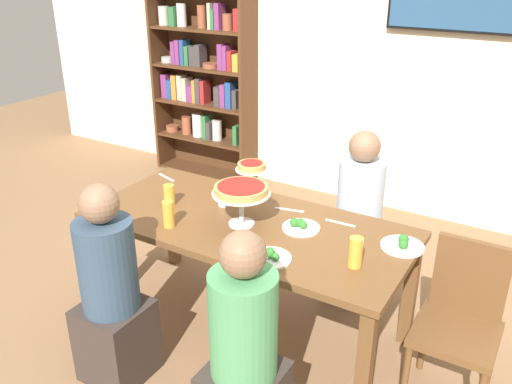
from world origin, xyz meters
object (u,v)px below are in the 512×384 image
Objects in this scene: chair_head_east at (460,317)px; beer_glass_amber_tall at (168,214)px; diner_near_left at (112,300)px; water_glass_clear_near at (224,197)px; diner_near_right at (244,363)px; salad_plate_far_diner at (300,226)px; personal_pizza_stand at (252,171)px; diner_far_right at (358,226)px; dining_table at (247,235)px; salad_plate_near_diner at (403,245)px; salad_plate_spare at (268,257)px; cutlery_knife_near at (114,214)px; beer_glass_amber_short at (356,252)px; deep_dish_pizza_stand at (241,192)px; cutlery_knife_far at (166,177)px; cutlery_fork_near at (289,210)px; bookshelf at (202,64)px; cutlery_fork_far at (340,223)px; beer_glass_amber_spare at (169,195)px.

beer_glass_amber_tall reaches higher than chair_head_east.
water_glass_clear_near is (0.16, 0.83, 0.31)m from diner_near_left.
diner_near_right is 0.90m from salad_plate_far_diner.
diner_near_right is 5.37× the size of personal_pizza_stand.
diner_far_right is 0.72m from salad_plate_far_diner.
salad_plate_near_diner reaches higher than dining_table.
salad_plate_spare is (-0.14, 0.46, 0.27)m from diner_near_right.
beer_glass_amber_short is at bearing 12.42° from cutlery_knife_near.
chair_head_east is at bearing 5.81° from deep_dish_pizza_stand.
chair_head_east is 4.83× the size of cutlery_knife_far.
salad_plate_spare reaches higher than cutlery_fork_near.
beer_glass_amber_tall is 0.73m from cutlery_fork_near.
chair_head_east is 2.06m from cutlery_knife_far.
beer_glass_amber_tall is (1.42, -2.28, -0.33)m from bookshelf.
cutlery_fork_far is (0.71, 0.14, -0.06)m from water_glass_clear_near.
cutlery_fork_near and cutlery_knife_near have the same top height.
beer_glass_amber_tall is at bearing -141.84° from dining_table.
cutlery_knife_near is (-1.03, -0.41, -0.02)m from salad_plate_far_diner.
diner_near_left is at bearing -144.78° from salad_plate_near_diner.
bookshelf is at bearing 131.35° from dining_table.
chair_head_east is 1.63m from beer_glass_amber_tall.
personal_pizza_stand reaches higher than salad_plate_spare.
deep_dish_pizza_stand is 0.54m from beer_glass_amber_spare.
personal_pizza_stand is at bearing -10.96° from chair_head_east.
bookshelf reaches higher than salad_plate_near_diner.
diner_far_right is 0.82m from personal_pizza_stand.
personal_pizza_stand is 1.38× the size of beer_glass_amber_tall.
bookshelf is 12.29× the size of cutlery_fork_near.
dining_table is 10.49× the size of cutlery_fork_near.
bookshelf is 12.29× the size of cutlery_knife_far.
deep_dish_pizza_stand is 0.60m from cutlery_fork_far.
salad_plate_spare is 1.04m from cutlery_knife_near.
salad_plate_far_diner is (2.07, -1.93, -0.39)m from bookshelf.
personal_pizza_stand reaches higher than cutlery_knife_near.
diner_near_left reaches higher than personal_pizza_stand.
salad_plate_spare is 0.59m from cutlery_fork_near.
deep_dish_pizza_stand is 1.84× the size of cutlery_knife_far.
cutlery_knife_far is (-0.82, 0.32, -0.20)m from deep_dish_pizza_stand.
personal_pizza_stand is at bearing -46.30° from bookshelf.
diner_near_right is 5.03× the size of salad_plate_near_diner.
salad_plate_far_diner is at bearing -42.99° from bookshelf.
salad_plate_far_diner is at bearing 21.45° from deep_dish_pizza_stand.
salad_plate_spare is 1.24× the size of cutlery_fork_near.
bookshelf is 14.24× the size of beer_glass_amber_tall.
salad_plate_spare is 0.43m from beer_glass_amber_short.
beer_glass_amber_short is (0.71, -0.13, 0.16)m from dining_table.
beer_glass_amber_tall is 1.07m from beer_glass_amber_short.
cutlery_knife_far is (-0.59, 0.16, -0.06)m from water_glass_clear_near.
water_glass_clear_near is (-0.54, 0.04, 0.04)m from salad_plate_far_diner.
water_glass_clear_near is at bearing 46.96° from cutlery_knife_near.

